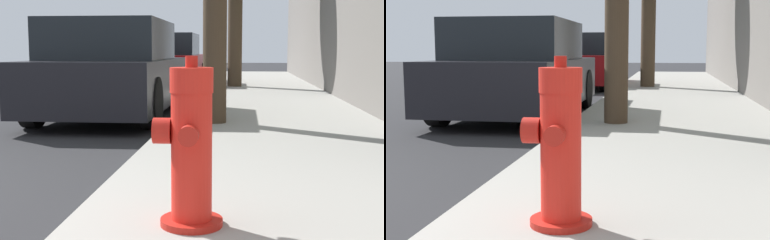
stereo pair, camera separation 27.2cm
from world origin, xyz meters
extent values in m
cylinder|color=red|center=(2.82, 0.36, 0.15)|extent=(0.32, 0.32, 0.04)
cylinder|color=red|center=(2.82, 0.36, 0.49)|extent=(0.21, 0.21, 0.65)
cylinder|color=red|center=(2.82, 0.36, 0.88)|extent=(0.22, 0.22, 0.13)
cylinder|color=red|center=(2.82, 0.36, 0.97)|extent=(0.06, 0.06, 0.06)
cylinder|color=red|center=(2.82, 0.22, 0.62)|extent=(0.10, 0.08, 0.10)
cylinder|color=red|center=(2.82, 0.50, 0.62)|extent=(0.10, 0.08, 0.10)
cylinder|color=red|center=(2.67, 0.36, 0.62)|extent=(0.09, 0.13, 0.13)
cube|color=black|center=(1.11, 5.74, 0.53)|extent=(1.76, 4.07, 0.69)
cube|color=black|center=(1.11, 5.58, 1.17)|extent=(1.62, 2.24, 0.57)
cylinder|color=black|center=(0.31, 7.00, 0.34)|extent=(0.20, 0.68, 0.68)
cylinder|color=black|center=(1.91, 7.00, 0.34)|extent=(0.20, 0.68, 0.68)
cylinder|color=black|center=(0.31, 4.48, 0.34)|extent=(0.20, 0.68, 0.68)
cylinder|color=black|center=(1.91, 4.48, 0.34)|extent=(0.20, 0.68, 0.68)
cube|color=maroon|center=(1.02, 12.06, 0.53)|extent=(1.73, 3.81, 0.71)
cube|color=black|center=(1.02, 11.90, 1.17)|extent=(1.59, 2.09, 0.56)
cylinder|color=black|center=(0.24, 13.24, 0.32)|extent=(0.20, 0.64, 0.64)
cylinder|color=black|center=(1.81, 13.24, 0.32)|extent=(0.20, 0.64, 0.64)
cylinder|color=black|center=(0.24, 10.88, 0.32)|extent=(0.20, 0.64, 0.64)
cylinder|color=black|center=(1.81, 10.88, 0.32)|extent=(0.20, 0.64, 0.64)
cylinder|color=#423323|center=(2.72, 4.29, 1.41)|extent=(0.29, 0.29, 2.56)
cylinder|color=#423323|center=(2.86, 10.92, 1.47)|extent=(0.35, 0.35, 2.69)
camera|label=1|loc=(3.08, -2.29, 1.03)|focal=50.00mm
camera|label=2|loc=(3.35, -2.25, 1.03)|focal=50.00mm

